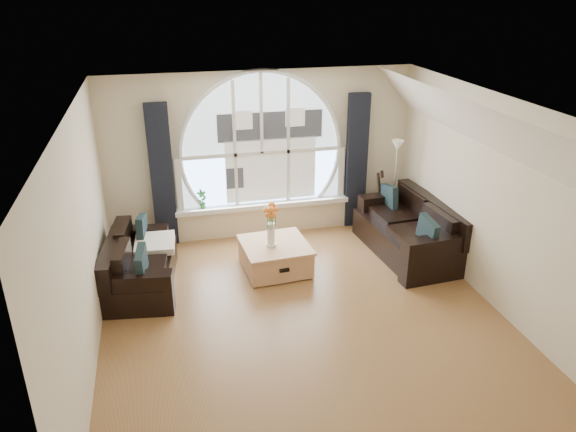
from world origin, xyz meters
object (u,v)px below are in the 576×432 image
Objects in this scene: sofa_left at (140,260)px; potted_plant at (202,199)px; sofa_right at (409,230)px; vase_flowers at (271,221)px; coffee_chest at (275,255)px; floor_lamp at (394,187)px; guitar at (377,198)px.

sofa_left is 5.25× the size of potted_plant.
vase_flowers reaches higher than sofa_right.
coffee_chest is 2.44m from floor_lamp.
vase_flowers is at bearing -57.24° from potted_plant.
vase_flowers reaches higher than guitar.
guitar reaches higher than potted_plant.
guitar reaches higher than coffee_chest.
vase_flowers reaches higher than sofa_left.
potted_plant is (-0.92, 1.30, 0.48)m from coffee_chest.
sofa_right reaches higher than sofa_left.
floor_lamp is (2.28, 0.89, -0.01)m from vase_flowers.
floor_lamp is 1.51× the size of guitar.
coffee_chest is 0.90× the size of guitar.
floor_lamp reaches higher than coffee_chest.
vase_flowers is at bearing -155.42° from coffee_chest.
coffee_chest is at bearing 176.29° from sofa_right.
potted_plant is at bearing 122.76° from vase_flowers.
sofa_right is (4.04, 0.04, 0.00)m from sofa_left.
floor_lamp is (0.09, 0.82, 0.40)m from sofa_right.
potted_plant reaches higher than coffee_chest.
floor_lamp reaches higher than sofa_right.
coffee_chest is 2.97× the size of potted_plant.
coffee_chest is 1.66m from potted_plant.
vase_flowers is at bearing 6.95° from sofa_left.
sofa_right is at bearing 8.37° from sofa_left.
guitar is (2.10, 1.13, -0.28)m from vase_flowers.
vase_flowers is (-2.19, -0.07, 0.41)m from sofa_right.
vase_flowers is at bearing -158.64° from floor_lamp.
coffee_chest is 2.33m from guitar.
vase_flowers is at bearing 177.19° from sofa_right.
guitar is 2.97m from potted_plant.
sofa_right is 1.85× the size of guitar.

